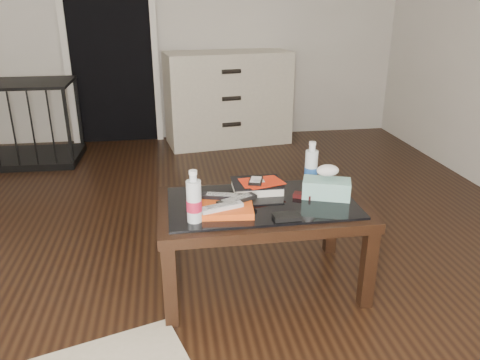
# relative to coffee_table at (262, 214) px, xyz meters

# --- Properties ---
(ground) EXTENTS (5.00, 5.00, 0.00)m
(ground) POSITION_rel_coffee_table_xyz_m (-0.54, 0.32, -0.40)
(ground) COLOR black
(ground) RESTS_ON ground
(doorway) EXTENTS (0.90, 0.08, 2.07)m
(doorway) POSITION_rel_coffee_table_xyz_m (-0.94, 2.79, 0.63)
(doorway) COLOR black
(doorway) RESTS_ON ground
(coffee_table) EXTENTS (1.00, 0.60, 0.46)m
(coffee_table) POSITION_rel_coffee_table_xyz_m (0.00, 0.00, 0.00)
(coffee_table) COLOR black
(coffee_table) RESTS_ON ground
(dresser) EXTENTS (1.26, 0.67, 0.90)m
(dresser) POSITION_rel_coffee_table_xyz_m (0.17, 2.55, 0.05)
(dresser) COLOR beige
(dresser) RESTS_ON ground
(pet_crate) EXTENTS (0.92, 0.63, 0.71)m
(pet_crate) POSITION_rel_coffee_table_xyz_m (-1.69, 2.23, -0.17)
(pet_crate) COLOR black
(pet_crate) RESTS_ON ground
(magazines) EXTENTS (0.30, 0.24, 0.03)m
(magazines) POSITION_rel_coffee_table_xyz_m (-0.20, -0.08, 0.08)
(magazines) COLOR #E34E15
(magazines) RESTS_ON coffee_table
(remote_silver) EXTENTS (0.21, 0.11, 0.02)m
(remote_silver) POSITION_rel_coffee_table_xyz_m (-0.21, -0.12, 0.11)
(remote_silver) COLOR silver
(remote_silver) RESTS_ON magazines
(remote_black_front) EXTENTS (0.20, 0.13, 0.02)m
(remote_black_front) POSITION_rel_coffee_table_xyz_m (-0.13, -0.05, 0.11)
(remote_black_front) COLOR black
(remote_black_front) RESTS_ON magazines
(remote_black_back) EXTENTS (0.21, 0.10, 0.02)m
(remote_black_back) POSITION_rel_coffee_table_xyz_m (-0.19, 0.00, 0.11)
(remote_black_back) COLOR black
(remote_black_back) RESTS_ON magazines
(textbook) EXTENTS (0.25, 0.20, 0.05)m
(textbook) POSITION_rel_coffee_table_xyz_m (0.00, 0.14, 0.09)
(textbook) COLOR black
(textbook) RESTS_ON coffee_table
(dvd_mailers) EXTENTS (0.20, 0.16, 0.01)m
(dvd_mailers) POSITION_rel_coffee_table_xyz_m (0.01, 0.14, 0.11)
(dvd_mailers) COLOR red
(dvd_mailers) RESTS_ON textbook
(ipod) EXTENTS (0.09, 0.12, 0.02)m
(ipod) POSITION_rel_coffee_table_xyz_m (-0.01, 0.13, 0.12)
(ipod) COLOR black
(ipod) RESTS_ON dvd_mailers
(flip_phone) EXTENTS (0.10, 0.09, 0.02)m
(flip_phone) POSITION_rel_coffee_table_xyz_m (0.21, 0.02, 0.08)
(flip_phone) COLOR black
(flip_phone) RESTS_ON coffee_table
(wallet) EXTENTS (0.12, 0.07, 0.02)m
(wallet) POSITION_rel_coffee_table_xyz_m (0.07, -0.20, 0.07)
(wallet) COLOR black
(wallet) RESTS_ON coffee_table
(water_bottle_left) EXTENTS (0.08, 0.08, 0.24)m
(water_bottle_left) POSITION_rel_coffee_table_xyz_m (-0.33, -0.16, 0.18)
(water_bottle_left) COLOR silver
(water_bottle_left) RESTS_ON coffee_table
(water_bottle_right) EXTENTS (0.07, 0.07, 0.24)m
(water_bottle_right) POSITION_rel_coffee_table_xyz_m (0.29, 0.17, 0.18)
(water_bottle_right) COLOR white
(water_bottle_right) RESTS_ON coffee_table
(tissue_box) EXTENTS (0.26, 0.19, 0.09)m
(tissue_box) POSITION_rel_coffee_table_xyz_m (0.33, 0.01, 0.11)
(tissue_box) COLOR teal
(tissue_box) RESTS_ON coffee_table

